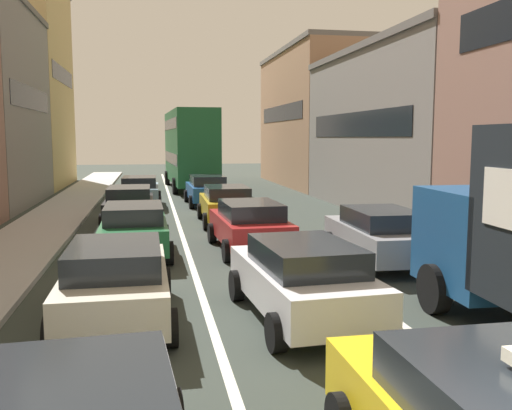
# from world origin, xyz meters

# --- Properties ---
(sidewalk_left) EXTENTS (2.60, 64.00, 0.14)m
(sidewalk_left) POSITION_xyz_m (-6.70, 20.00, 0.07)
(sidewalk_left) COLOR #B0B0B0
(sidewalk_left) RESTS_ON ground
(lane_stripe_left) EXTENTS (0.16, 60.00, 0.01)m
(lane_stripe_left) POSITION_xyz_m (-1.70, 20.00, 0.01)
(lane_stripe_left) COLOR silver
(lane_stripe_left) RESTS_ON ground
(lane_stripe_right) EXTENTS (0.16, 60.00, 0.01)m
(lane_stripe_right) POSITION_xyz_m (1.70, 20.00, 0.01)
(lane_stripe_right) COLOR silver
(lane_stripe_right) RESTS_ON ground
(building_row_right) EXTENTS (7.20, 43.90, 11.93)m
(building_row_right) POSITION_xyz_m (9.90, 20.79, 5.00)
(building_row_right) COLOR #9E7556
(building_row_right) RESTS_ON ground
(sedan_centre_lane_second) EXTENTS (2.28, 4.41, 1.49)m
(sedan_centre_lane_second) POSITION_xyz_m (-0.00, 7.32, 0.80)
(sedan_centre_lane_second) COLOR silver
(sedan_centre_lane_second) RESTS_ON ground
(wagon_left_lane_second) EXTENTS (2.08, 4.31, 1.49)m
(wagon_left_lane_second) POSITION_xyz_m (-3.38, 7.78, 0.80)
(wagon_left_lane_second) COLOR beige
(wagon_left_lane_second) RESTS_ON ground
(hatchback_centre_lane_third) EXTENTS (2.18, 4.36, 1.49)m
(hatchback_centre_lane_third) POSITION_xyz_m (0.15, 13.81, 0.80)
(hatchback_centre_lane_third) COLOR #A51E1E
(hatchback_centre_lane_third) RESTS_ON ground
(sedan_left_lane_third) EXTENTS (2.10, 4.32, 1.49)m
(sedan_left_lane_third) POSITION_xyz_m (-3.22, 13.75, 0.80)
(sedan_left_lane_third) COLOR #19592D
(sedan_left_lane_third) RESTS_ON ground
(coupe_centre_lane_fourth) EXTENTS (2.11, 4.32, 1.49)m
(coupe_centre_lane_fourth) POSITION_xyz_m (0.18, 19.26, 0.80)
(coupe_centre_lane_fourth) COLOR #B29319
(coupe_centre_lane_fourth) RESTS_ON ground
(sedan_left_lane_fourth) EXTENTS (2.07, 4.31, 1.49)m
(sedan_left_lane_fourth) POSITION_xyz_m (-3.56, 19.74, 0.80)
(sedan_left_lane_fourth) COLOR black
(sedan_left_lane_fourth) RESTS_ON ground
(sedan_centre_lane_fifth) EXTENTS (2.13, 4.33, 1.49)m
(sedan_centre_lane_fifth) POSITION_xyz_m (0.05, 25.58, 0.80)
(sedan_centre_lane_fifth) COLOR #194C8C
(sedan_centre_lane_fifth) RESTS_ON ground
(sedan_left_lane_fifth) EXTENTS (2.10, 4.32, 1.49)m
(sedan_left_lane_fifth) POSITION_xyz_m (-3.27, 25.45, 0.80)
(sedan_left_lane_fifth) COLOR #759EB7
(sedan_left_lane_fifth) RESTS_ON ground
(sedan_right_lane_behind_truck) EXTENTS (2.15, 4.35, 1.49)m
(sedan_right_lane_behind_truck) POSITION_xyz_m (3.29, 11.49, 0.80)
(sedan_right_lane_behind_truck) COLOR gray
(sedan_right_lane_behind_truck) RESTS_ON ground
(bus_mid_queue_primary) EXTENTS (3.10, 10.59, 5.06)m
(bus_mid_queue_primary) POSITION_xyz_m (-0.18, 34.51, 2.83)
(bus_mid_queue_primary) COLOR #1E6033
(bus_mid_queue_primary) RESTS_ON ground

